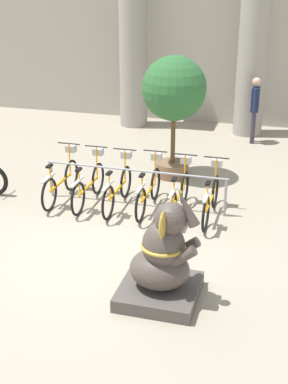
{
  "coord_description": "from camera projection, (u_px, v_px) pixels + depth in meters",
  "views": [
    {
      "loc": [
        2.84,
        -7.34,
        4.39
      ],
      "look_at": [
        0.66,
        0.39,
        1.0
      ],
      "focal_mm": 50.0,
      "sensor_mm": 36.0,
      "label": 1
    }
  ],
  "objects": [
    {
      "name": "column_left",
      "position": [
        133.0,
        35.0,
        15.07
      ],
      "size": [
        1.0,
        1.0,
        5.16
      ],
      "color": "gray",
      "rests_on": "ground_plane"
    },
    {
      "name": "elephant_statue",
      "position": [
        162.0,
        262.0,
        7.46
      ],
      "size": [
        1.11,
        1.11,
        1.76
      ],
      "color": "#4C4742",
      "rests_on": "ground_plane"
    },
    {
      "name": "bicycle_5",
      "position": [
        211.0,
        198.0,
        9.99
      ],
      "size": [
        0.48,
        1.75,
        1.06
      ],
      "color": "black",
      "rests_on": "ground_plane"
    },
    {
      "name": "column_right",
      "position": [
        254.0,
        39.0,
        14.23
      ],
      "size": [
        1.0,
        1.0,
        5.16
      ],
      "color": "gray",
      "rests_on": "ground_plane"
    },
    {
      "name": "bicycle_4",
      "position": [
        179.0,
        194.0,
        10.16
      ],
      "size": [
        0.48,
        1.75,
        1.06
      ],
      "color": "black",
      "rests_on": "ground_plane"
    },
    {
      "name": "person_pedestrian",
      "position": [
        255.0,
        104.0,
        14.06
      ],
      "size": [
        0.23,
        0.47,
        1.75
      ],
      "color": "#383342",
      "rests_on": "ground_plane"
    },
    {
      "name": "bicycle_3",
      "position": [
        149.0,
        190.0,
        10.35
      ],
      "size": [
        0.48,
        1.75,
        1.06
      ],
      "color": "black",
      "rests_on": "ground_plane"
    },
    {
      "name": "bicycle_0",
      "position": [
        61.0,
        180.0,
        10.8
      ],
      "size": [
        0.48,
        1.75,
        1.06
      ],
      "color": "black",
      "rests_on": "ground_plane"
    },
    {
      "name": "bike_rack",
      "position": [
        135.0,
        177.0,
        10.42
      ],
      "size": [
        3.66,
        0.05,
        0.77
      ],
      "color": "gray",
      "rests_on": "ground_plane"
    },
    {
      "name": "building_facade",
      "position": [
        199.0,
        19.0,
        15.39
      ],
      "size": [
        20.0,
        0.2,
        6.0
      ],
      "color": "#A39E8E",
      "rests_on": "ground_plane"
    },
    {
      "name": "bicycle_2",
      "position": [
        118.0,
        188.0,
        10.45
      ],
      "size": [
        0.48,
        1.75,
        1.06
      ],
      "color": "black",
      "rests_on": "ground_plane"
    },
    {
      "name": "bicycle_1",
      "position": [
        89.0,
        184.0,
        10.62
      ],
      "size": [
        0.48,
        1.75,
        1.06
      ],
      "color": "black",
      "rests_on": "ground_plane"
    },
    {
      "name": "potted_tree",
      "position": [
        174.0,
        94.0,
        11.41
      ],
      "size": [
        1.39,
        1.39,
        2.7
      ],
      "color": "brown",
      "rests_on": "ground_plane"
    },
    {
      "name": "ground_plane",
      "position": [
        100.0,
        251.0,
        8.93
      ],
      "size": [
        60.0,
        60.0,
        0.0
      ],
      "primitive_type": "plane",
      "color": "#9E937F"
    }
  ]
}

